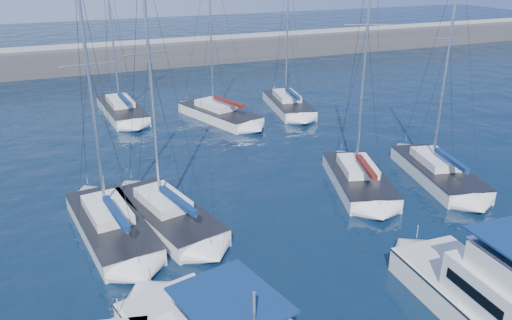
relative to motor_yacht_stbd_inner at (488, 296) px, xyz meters
name	(u,v)px	position (x,y,z in m)	size (l,w,h in m)	color
ground	(369,264)	(-2.09, 5.14, -1.13)	(220.00, 220.00, 0.00)	black
breakwater	(150,58)	(-2.09, 57.14, -0.08)	(160.00, 6.00, 4.45)	#424244
motor_yacht_stbd_inner	(488,296)	(0.00, 0.00, 0.00)	(3.90, 8.08, 4.69)	silver
sailboat_mid_a	(111,225)	(-13.25, 12.95, -0.62)	(4.18, 8.93, 14.44)	silver
sailboat_mid_b	(167,214)	(-10.16, 13.02, -0.61)	(4.93, 8.79, 14.99)	silver
sailboat_mid_d	(358,179)	(2.39, 12.92, -0.59)	(5.38, 8.33, 16.34)	white
sailboat_mid_e	(437,172)	(7.94, 11.89, -0.61)	(4.90, 8.81, 14.67)	silver
sailboat_back_a	(122,110)	(-9.33, 34.88, -0.60)	(3.68, 9.26, 16.78)	silver
sailboat_back_b	(219,114)	(-1.30, 30.18, -0.62)	(5.84, 9.42, 14.64)	silver
sailboat_back_c	(288,104)	(5.95, 30.63, -0.62)	(4.44, 8.96, 14.33)	silver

